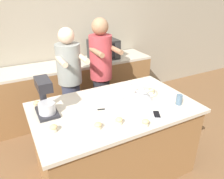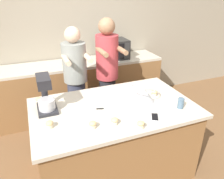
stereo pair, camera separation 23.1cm
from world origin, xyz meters
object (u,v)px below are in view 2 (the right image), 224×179
(baking_tray, at_px, (107,96))
(cupcake_3, at_px, (93,125))
(person_left, at_px, (76,83))
(knife, at_px, (105,109))
(drinking_glass, at_px, (181,103))
(cupcake_4, at_px, (39,100))
(cell_phone, at_px, (155,117))
(stand_mixer, at_px, (45,96))
(cupcake_1, at_px, (50,124))
(cupcake_5, at_px, (141,125))
(cupcake_2, at_px, (115,121))
(mixing_bowl, at_px, (143,94))
(microwave_oven, at_px, (114,49))
(person_right, at_px, (107,75))
(cupcake_0, at_px, (154,93))

(baking_tray, distance_m, cupcake_3, 0.62)
(person_left, distance_m, knife, 0.85)
(baking_tray, relative_size, drinking_glass, 2.78)
(drinking_glass, xyz_separation_m, cupcake_4, (-1.41, 0.67, -0.02))
(cell_phone, xyz_separation_m, knife, (-0.40, 0.34, -0.00))
(stand_mixer, relative_size, drinking_glass, 3.37)
(baking_tray, distance_m, knife, 0.27)
(cell_phone, bearing_deg, baking_tray, 116.92)
(drinking_glass, relative_size, cupcake_1, 1.61)
(cupcake_5, bearing_deg, cell_phone, 24.74)
(stand_mixer, height_order, baking_tray, stand_mixer)
(cupcake_2, bearing_deg, drinking_glass, 1.64)
(stand_mixer, xyz_separation_m, cupcake_2, (0.57, -0.50, -0.14))
(mixing_bowl, xyz_separation_m, cupcake_1, (-1.05, -0.14, -0.06))
(cell_phone, distance_m, cupcake_2, 0.42)
(cupcake_5, bearing_deg, mixing_bowl, 59.69)
(mixing_bowl, relative_size, cupcake_3, 3.93)
(person_left, xyz_separation_m, baking_tray, (0.23, -0.60, 0.05))
(drinking_glass, xyz_separation_m, cupcake_1, (-1.35, 0.15, -0.02))
(person_left, xyz_separation_m, cupcake_4, (-0.52, -0.44, 0.06))
(baking_tray, bearing_deg, cupcake_5, -82.82)
(stand_mixer, relative_size, microwave_oven, 0.81)
(person_right, xyz_separation_m, cupcake_5, (-0.14, -1.28, 0.01))
(person_left, distance_m, cupcake_5, 1.32)
(microwave_oven, bearing_deg, knife, -114.68)
(cupcake_3, xyz_separation_m, cupcake_4, (-0.43, 0.68, 0.00))
(microwave_oven, bearing_deg, cupcake_5, -104.58)
(cell_phone, bearing_deg, drinking_glass, 10.63)
(person_left, bearing_deg, baking_tray, -68.80)
(drinking_glass, relative_size, cupcake_0, 1.61)
(cupcake_5, bearing_deg, cupcake_0, 48.57)
(person_left, relative_size, cupcake_4, 22.87)
(stand_mixer, xyz_separation_m, mixing_bowl, (1.04, -0.19, -0.08))
(stand_mixer, relative_size, cupcake_1, 5.43)
(mixing_bowl, xyz_separation_m, knife, (-0.46, -0.02, -0.09))
(cupcake_1, height_order, cupcake_2, same)
(cupcake_0, distance_m, cupcake_1, 1.26)
(knife, bearing_deg, cupcake_5, -66.26)
(person_right, distance_m, cupcake_3, 1.25)
(person_right, distance_m, microwave_oven, 0.80)
(cupcake_4, bearing_deg, cell_phone, -35.18)
(cell_phone, xyz_separation_m, cupcake_2, (-0.41, 0.04, 0.03))
(knife, relative_size, cupcake_1, 3.02)
(cupcake_2, bearing_deg, mixing_bowl, 33.64)
(knife, distance_m, cupcake_4, 0.76)
(baking_tray, distance_m, cupcake_1, 0.79)
(person_left, bearing_deg, cupcake_4, -139.72)
(person_right, bearing_deg, cupcake_0, -67.42)
(cupcake_2, bearing_deg, person_left, 95.72)
(person_right, xyz_separation_m, mixing_bowl, (0.12, -0.83, 0.06))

